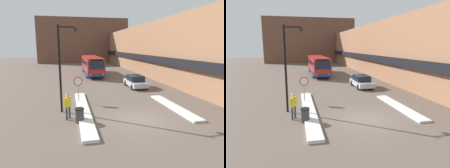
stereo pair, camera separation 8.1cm
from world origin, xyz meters
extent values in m
plane|color=#66564C|center=(0.00, 0.00, 0.00)|extent=(160.00, 160.00, 0.00)
cube|color=#996B4C|center=(10.00, 24.00, 4.23)|extent=(5.00, 60.00, 8.46)
cube|color=black|center=(7.25, 24.00, 3.05)|extent=(0.50, 60.00, 0.90)
cube|color=brown|center=(0.00, 50.48, 6.43)|extent=(26.00, 8.00, 12.86)
cube|color=silver|center=(-3.60, 2.54, 0.09)|extent=(0.90, 10.55, 0.19)
cube|color=silver|center=(3.60, 2.01, 0.07)|extent=(0.90, 6.88, 0.14)
cube|color=red|center=(-0.64, 22.23, 1.76)|extent=(2.57, 12.10, 2.62)
cube|color=navy|center=(-0.64, 22.23, 0.67)|extent=(2.59, 12.12, 0.46)
cube|color=#192333|center=(-0.64, 22.23, 2.12)|extent=(2.59, 11.13, 0.72)
cube|color=#192333|center=(-0.64, 16.17, 2.15)|extent=(2.26, 0.03, 1.18)
cube|color=black|center=(-0.64, 16.17, 2.89)|extent=(1.80, 0.03, 0.28)
sphere|color=#F2EAC6|center=(-1.57, 16.16, 0.79)|extent=(0.20, 0.20, 0.20)
sphere|color=#F2EAC6|center=(0.28, 16.16, 0.79)|extent=(0.20, 0.20, 0.20)
cylinder|color=black|center=(-1.81, 18.48, 0.52)|extent=(0.28, 1.05, 1.05)
cylinder|color=black|center=(0.52, 18.48, 0.52)|extent=(0.28, 1.05, 1.05)
cylinder|color=black|center=(-1.81, 25.98, 0.52)|extent=(0.28, 1.05, 1.05)
cylinder|color=black|center=(0.52, 25.98, 0.52)|extent=(0.28, 1.05, 1.05)
cube|color=#B7B7BC|center=(3.20, 10.28, 0.53)|extent=(1.80, 4.34, 0.53)
cube|color=#192333|center=(3.20, 10.39, 1.12)|extent=(1.59, 2.39, 0.65)
cylinder|color=black|center=(4.02, 8.94, 0.32)|extent=(0.20, 0.65, 0.65)
cylinder|color=black|center=(2.38, 8.94, 0.32)|extent=(0.20, 0.65, 0.65)
cylinder|color=black|center=(4.02, 11.63, 0.32)|extent=(0.20, 0.65, 0.65)
cylinder|color=black|center=(2.38, 11.63, 0.32)|extent=(0.20, 0.65, 0.65)
cylinder|color=gray|center=(-3.83, 4.89, 1.15)|extent=(0.07, 0.07, 2.29)
cylinder|color=red|center=(-3.83, 4.87, 1.91)|extent=(0.76, 0.03, 0.76)
cylinder|color=white|center=(-3.83, 4.86, 1.91)|extent=(0.62, 0.02, 0.62)
cylinder|color=black|center=(-5.18, 2.76, 3.17)|extent=(0.16, 0.16, 6.35)
cylinder|color=black|center=(-4.58, 2.76, 6.20)|extent=(1.20, 0.10, 0.10)
sphere|color=black|center=(-3.98, 2.76, 6.05)|extent=(0.36, 0.36, 0.36)
cylinder|color=#333851|center=(-4.81, 0.96, 0.44)|extent=(0.13, 0.13, 0.88)
cylinder|color=#333851|center=(-4.62, 1.21, 0.44)|extent=(0.13, 0.13, 0.88)
cube|color=yellow|center=(-4.72, 1.09, 1.21)|extent=(0.46, 0.51, 0.66)
sphere|color=beige|center=(-4.72, 1.09, 1.66)|extent=(0.24, 0.24, 0.24)
cylinder|color=yellow|center=(-4.86, 0.90, 1.18)|extent=(0.10, 0.10, 0.62)
cylinder|color=yellow|center=(-4.57, 1.28, 1.18)|extent=(0.10, 0.10, 0.62)
cylinder|color=#38383D|center=(-3.99, 0.34, 0.42)|extent=(0.56, 0.56, 0.85)
cylinder|color=black|center=(-3.99, 0.34, 0.90)|extent=(0.59, 0.59, 0.10)
camera|label=1|loc=(-4.55, -12.10, 4.88)|focal=32.00mm
camera|label=2|loc=(-4.47, -12.12, 4.88)|focal=32.00mm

